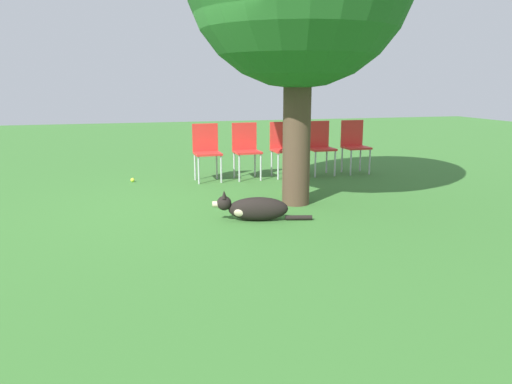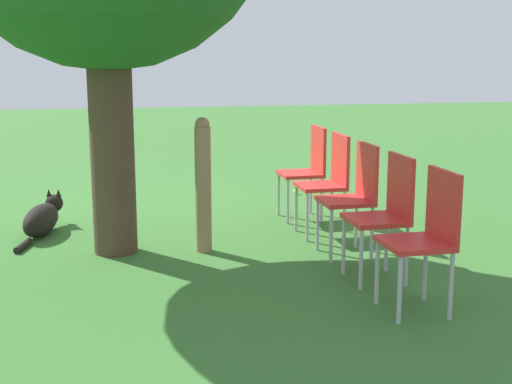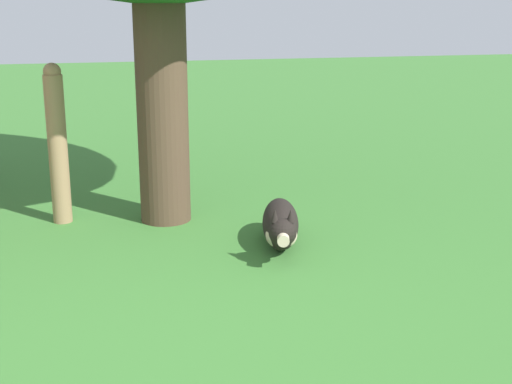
% 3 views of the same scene
% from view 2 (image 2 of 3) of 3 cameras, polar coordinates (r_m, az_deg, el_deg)
% --- Properties ---
extents(ground_plane, '(30.00, 30.00, 0.00)m').
position_cam_2_polar(ground_plane, '(7.34, -9.96, -2.60)').
color(ground_plane, '#38702D').
extents(dog, '(0.41, 1.20, 0.37)m').
position_cam_2_polar(dog, '(7.16, -16.68, -2.02)').
color(dog, black).
rests_on(dog, ground_plane).
extents(fence_post, '(0.14, 0.14, 1.18)m').
position_cam_2_polar(fence_post, '(6.19, -4.25, 0.60)').
color(fence_post, '#937551').
rests_on(fence_post, ground_plane).
extents(red_chair_0, '(0.43, 0.45, 0.97)m').
position_cam_2_polar(red_chair_0, '(7.42, 4.19, 2.13)').
color(red_chair_0, red).
rests_on(red_chair_0, ground_plane).
extents(red_chair_1, '(0.43, 0.45, 0.97)m').
position_cam_2_polar(red_chair_1, '(6.77, 5.86, 1.21)').
color(red_chair_1, red).
rests_on(red_chair_1, ground_plane).
extents(red_chair_2, '(0.43, 0.45, 0.97)m').
position_cam_2_polar(red_chair_2, '(6.13, 7.89, 0.09)').
color(red_chair_2, red).
rests_on(red_chair_2, ground_plane).
extents(red_chair_3, '(0.43, 0.45, 0.97)m').
position_cam_2_polar(red_chair_3, '(5.50, 10.39, -1.28)').
color(red_chair_3, red).
rests_on(red_chair_3, ground_plane).
extents(red_chair_4, '(0.43, 0.45, 0.97)m').
position_cam_2_polar(red_chair_4, '(4.88, 13.54, -3.00)').
color(red_chair_4, red).
rests_on(red_chair_4, ground_plane).
extents(tennis_ball, '(0.07, 0.07, 0.07)m').
position_cam_2_polar(tennis_ball, '(8.75, 3.20, 0.03)').
color(tennis_ball, '#CCE033').
rests_on(tennis_ball, ground_plane).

